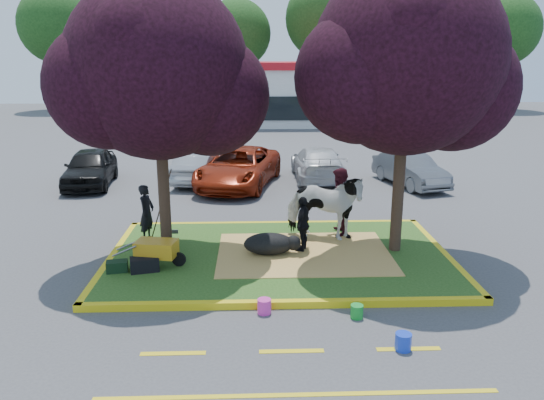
{
  "coord_description": "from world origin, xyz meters",
  "views": [
    {
      "loc": [
        -0.62,
        -12.16,
        4.84
      ],
      "look_at": [
        -0.16,
        0.5,
        1.38
      ],
      "focal_mm": 35.0,
      "sensor_mm": 36.0,
      "label": 1
    }
  ],
  "objects_px": {
    "bucket_green": "(357,311)",
    "car_black": "(90,167)",
    "cow": "(324,207)",
    "handler": "(147,213)",
    "calf": "(269,244)",
    "bucket_blue": "(403,342)",
    "wheelbarrow": "(157,249)",
    "bucket_pink": "(264,306)",
    "car_silver": "(199,166)"
  },
  "relations": [
    {
      "from": "bucket_green",
      "to": "car_black",
      "type": "relative_size",
      "value": 0.06
    },
    {
      "from": "cow",
      "to": "handler",
      "type": "relative_size",
      "value": 1.42
    },
    {
      "from": "calf",
      "to": "bucket_blue",
      "type": "distance_m",
      "value": 4.73
    },
    {
      "from": "bucket_green",
      "to": "handler",
      "type": "bearing_deg",
      "value": 138.51
    },
    {
      "from": "calf",
      "to": "handler",
      "type": "bearing_deg",
      "value": 138.44
    },
    {
      "from": "wheelbarrow",
      "to": "bucket_blue",
      "type": "distance_m",
      "value": 5.92
    },
    {
      "from": "bucket_pink",
      "to": "handler",
      "type": "bearing_deg",
      "value": 127.06
    },
    {
      "from": "cow",
      "to": "car_silver",
      "type": "relative_size",
      "value": 0.55
    },
    {
      "from": "wheelbarrow",
      "to": "car_silver",
      "type": "relative_size",
      "value": 0.43
    },
    {
      "from": "cow",
      "to": "handler",
      "type": "bearing_deg",
      "value": 109.44
    },
    {
      "from": "car_silver",
      "to": "car_black",
      "type": "bearing_deg",
      "value": 15.37
    },
    {
      "from": "bucket_green",
      "to": "car_black",
      "type": "height_order",
      "value": "car_black"
    },
    {
      "from": "bucket_pink",
      "to": "bucket_blue",
      "type": "distance_m",
      "value": 2.72
    },
    {
      "from": "wheelbarrow",
      "to": "bucket_green",
      "type": "relative_size",
      "value": 6.29
    },
    {
      "from": "cow",
      "to": "bucket_green",
      "type": "distance_m",
      "value": 4.2
    },
    {
      "from": "car_silver",
      "to": "bucket_green",
      "type": "bearing_deg",
      "value": 118.56
    },
    {
      "from": "handler",
      "to": "wheelbarrow",
      "type": "height_order",
      "value": "handler"
    },
    {
      "from": "cow",
      "to": "car_black",
      "type": "distance_m",
      "value": 10.69
    },
    {
      "from": "bucket_green",
      "to": "car_black",
      "type": "xyz_separation_m",
      "value": [
        -8.22,
        11.07,
        0.57
      ]
    },
    {
      "from": "calf",
      "to": "bucket_blue",
      "type": "height_order",
      "value": "calf"
    },
    {
      "from": "handler",
      "to": "bucket_blue",
      "type": "height_order",
      "value": "handler"
    },
    {
      "from": "bucket_blue",
      "to": "car_silver",
      "type": "xyz_separation_m",
      "value": [
        -4.67,
        12.7,
        0.48
      ]
    },
    {
      "from": "car_silver",
      "to": "calf",
      "type": "bearing_deg",
      "value": 115.47
    },
    {
      "from": "wheelbarrow",
      "to": "bucket_blue",
      "type": "xyz_separation_m",
      "value": [
        4.74,
        -3.51,
        -0.43
      ]
    },
    {
      "from": "bucket_pink",
      "to": "wheelbarrow",
      "type": "bearing_deg",
      "value": 138.9
    },
    {
      "from": "cow",
      "to": "car_silver",
      "type": "height_order",
      "value": "cow"
    },
    {
      "from": "calf",
      "to": "bucket_blue",
      "type": "relative_size",
      "value": 4.1
    },
    {
      "from": "cow",
      "to": "bucket_green",
      "type": "relative_size",
      "value": 8.05
    },
    {
      "from": "bucket_pink",
      "to": "calf",
      "type": "bearing_deg",
      "value": 86.41
    },
    {
      "from": "bucket_blue",
      "to": "bucket_pink",
      "type": "bearing_deg",
      "value": 148.8
    },
    {
      "from": "bucket_blue",
      "to": "wheelbarrow",
      "type": "bearing_deg",
      "value": 143.46
    },
    {
      "from": "handler",
      "to": "wheelbarrow",
      "type": "xyz_separation_m",
      "value": [
        0.56,
        -1.83,
        -0.32
      ]
    },
    {
      "from": "calf",
      "to": "bucket_blue",
      "type": "bearing_deg",
      "value": -84.32
    },
    {
      "from": "handler",
      "to": "bucket_blue",
      "type": "xyz_separation_m",
      "value": [
        5.3,
        -5.34,
        -0.74
      ]
    },
    {
      "from": "handler",
      "to": "car_black",
      "type": "height_order",
      "value": "handler"
    },
    {
      "from": "car_black",
      "to": "bucket_pink",
      "type": "bearing_deg",
      "value": -64.62
    },
    {
      "from": "car_silver",
      "to": "handler",
      "type": "bearing_deg",
      "value": 94.09
    },
    {
      "from": "cow",
      "to": "handler",
      "type": "xyz_separation_m",
      "value": [
        -4.61,
        0.08,
        -0.15
      ]
    },
    {
      "from": "cow",
      "to": "car_black",
      "type": "relative_size",
      "value": 0.51
    },
    {
      "from": "car_black",
      "to": "car_silver",
      "type": "bearing_deg",
      "value": 0.95
    },
    {
      "from": "car_black",
      "to": "handler",
      "type": "bearing_deg",
      "value": -68.59
    },
    {
      "from": "wheelbarrow",
      "to": "bucket_blue",
      "type": "height_order",
      "value": "wheelbarrow"
    },
    {
      "from": "handler",
      "to": "bucket_blue",
      "type": "relative_size",
      "value": 4.97
    },
    {
      "from": "calf",
      "to": "handler",
      "type": "relative_size",
      "value": 0.83
    },
    {
      "from": "bucket_pink",
      "to": "car_silver",
      "type": "xyz_separation_m",
      "value": [
        -2.34,
        11.28,
        0.48
      ]
    },
    {
      "from": "bucket_pink",
      "to": "car_black",
      "type": "bearing_deg",
      "value": 120.82
    },
    {
      "from": "handler",
      "to": "bucket_green",
      "type": "xyz_separation_m",
      "value": [
        4.73,
        -4.18,
        -0.76
      ]
    },
    {
      "from": "bucket_green",
      "to": "bucket_pink",
      "type": "height_order",
      "value": "bucket_pink"
    },
    {
      "from": "bucket_green",
      "to": "wheelbarrow",
      "type": "bearing_deg",
      "value": 150.57
    },
    {
      "from": "cow",
      "to": "bucket_green",
      "type": "height_order",
      "value": "cow"
    }
  ]
}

